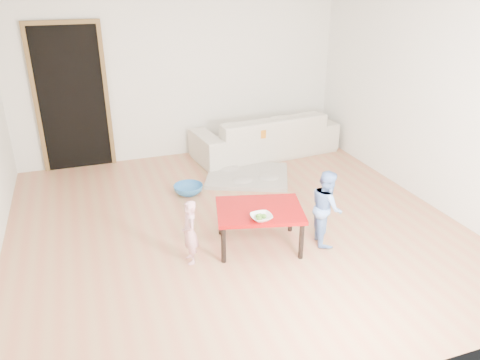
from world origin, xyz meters
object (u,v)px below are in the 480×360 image
red_table (259,227)px  child_blue (327,207)px  sofa (265,134)px  basin (188,189)px  bowl (261,217)px  child_pink (190,232)px

red_table → child_blue: (0.70, -0.15, 0.19)m
sofa → basin: sofa is taller
sofa → red_table: sofa is taller
bowl → child_blue: 0.78m
child_blue → red_table: bearing=91.8°
bowl → basin: bearing=100.9°
red_table → child_pink: size_ratio=1.32×
child_pink → child_blue: child_blue is taller
child_pink → basin: size_ratio=1.74×
sofa → child_pink: bearing=48.0°
red_table → bowl: 0.34m
child_pink → child_blue: bearing=85.8°
sofa → red_table: (-1.11, -2.57, -0.11)m
sofa → bowl: sofa is taller
bowl → basin: size_ratio=0.55×
child_blue → sofa: bearing=5.1°
sofa → bowl: size_ratio=10.77×
bowl → red_table: bearing=72.6°
red_table → bowl: (-0.07, -0.23, 0.25)m
sofa → child_pink: child_pink is taller
child_blue → basin: (-1.11, 1.66, -0.35)m
red_table → child_blue: 0.74m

